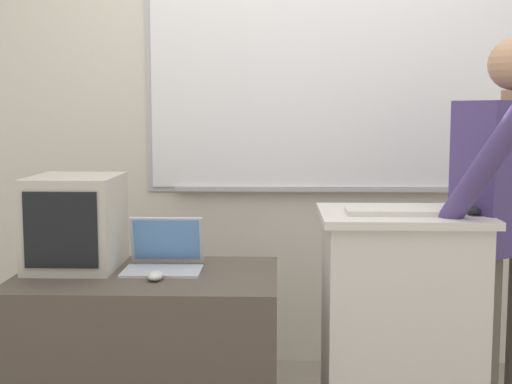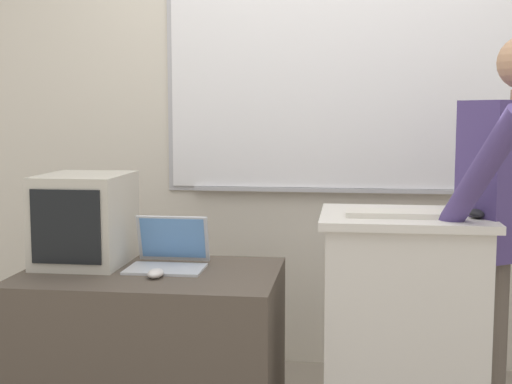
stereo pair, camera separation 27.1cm
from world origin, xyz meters
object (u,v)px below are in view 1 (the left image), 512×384
Objects in this scene: side_desk at (149,359)px; wireless_keyboard at (400,212)px; computer_mouse_by_keyboard at (473,210)px; computer_mouse_by_laptop at (155,276)px; lectern_podium at (399,329)px; crt_monitor at (76,222)px; person_presenter at (509,214)px; laptop at (165,253)px.

wireless_keyboard is at bearing -3.10° from side_desk.
computer_mouse_by_keyboard reaches higher than side_desk.
computer_mouse_by_keyboard is (1.19, 0.05, 0.25)m from computer_mouse_by_laptop.
crt_monitor is (-1.30, 0.10, 0.41)m from lectern_podium.
side_desk is 0.38m from computer_mouse_by_laptop.
person_presenter reaches higher than computer_mouse_by_laptop.
computer_mouse_by_keyboard is at bearing -178.22° from person_presenter.
crt_monitor is at bearing 145.67° from person_presenter.
computer_mouse_by_laptop is 0.45m from crt_monitor.
side_desk is at bearing 149.79° from person_presenter.
lectern_podium reaches higher than side_desk.
wireless_keyboard is (-0.02, -0.07, 0.48)m from lectern_podium.
side_desk is at bearing -179.24° from lectern_podium.
laptop reaches higher than side_desk.
computer_mouse_by_keyboard is (1.25, -0.06, 0.61)m from side_desk.
computer_mouse_by_keyboard is at bearing -15.36° from lectern_podium.
laptop is (-1.36, 0.03, -0.17)m from person_presenter.
crt_monitor is at bearing 149.03° from computer_mouse_by_laptop.
lectern_podium is 2.32× the size of wireless_keyboard.
laptop is at bearing 60.37° from side_desk.
laptop is 3.07× the size of computer_mouse_by_keyboard.
lectern_podium is at bearing 7.17° from computer_mouse_by_laptop.
laptop is at bearing 88.72° from computer_mouse_by_laptop.
crt_monitor reaches higher than computer_mouse_by_laptop.
crt_monitor reaches higher than computer_mouse_by_keyboard.
computer_mouse_by_laptop reaches higher than side_desk.
laptop is 0.74× the size of crt_monitor.
side_desk is 2.46× the size of crt_monitor.
person_presenter is at bearing 6.68° from lectern_podium.
side_desk is at bearing 177.42° from computer_mouse_by_keyboard.
wireless_keyboard is 4.05× the size of computer_mouse_by_laptop.
side_desk is 2.52× the size of wireless_keyboard.
crt_monitor is (-1.28, 0.16, -0.07)m from wireless_keyboard.
computer_mouse_by_keyboard reaches higher than lectern_podium.
lectern_podium is at bearing -5.17° from laptop.
wireless_keyboard is at bearing 179.28° from computer_mouse_by_keyboard.
computer_mouse_by_laptop is (-0.94, -0.12, 0.24)m from lectern_podium.
person_presenter is 3.97× the size of wireless_keyboard.
wireless_keyboard is (0.92, -0.15, 0.20)m from laptop.
crt_monitor is at bearing 173.87° from computer_mouse_by_keyboard.
computer_mouse_by_keyboard is (0.27, -0.00, 0.01)m from wireless_keyboard.
wireless_keyboard is 0.27m from computer_mouse_by_keyboard.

